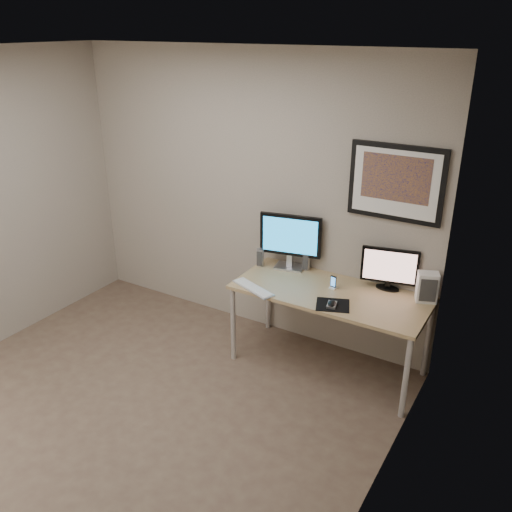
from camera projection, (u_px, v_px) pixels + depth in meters
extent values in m
plane|color=#4E3A30|center=(134.00, 415.00, 4.14)|extent=(3.60, 3.60, 0.00)
plane|color=white|center=(93.00, 53.00, 3.11)|extent=(3.60, 3.60, 0.00)
plane|color=gray|center=(249.00, 196.00, 4.96)|extent=(3.60, 0.00, 3.60)
plane|color=gray|center=(374.00, 333.00, 2.78)|extent=(0.00, 3.40, 3.40)
cube|color=olive|center=(330.00, 293.00, 4.45)|extent=(1.60, 0.70, 0.03)
cylinder|color=silver|center=(233.00, 324.00, 4.71)|extent=(0.04, 0.04, 0.70)
cylinder|color=silver|center=(268.00, 296.00, 5.20)|extent=(0.04, 0.04, 0.70)
cylinder|color=silver|center=(406.00, 378.00, 3.99)|extent=(0.04, 0.04, 0.70)
cylinder|color=silver|center=(428.00, 339.00, 4.48)|extent=(0.04, 0.04, 0.70)
cube|color=black|center=(396.00, 183.00, 4.19)|extent=(0.75, 0.03, 0.60)
cube|color=silver|center=(395.00, 183.00, 4.17)|extent=(0.67, 0.00, 0.52)
cube|color=#C57A1A|center=(396.00, 178.00, 4.16)|extent=(0.54, 0.00, 0.36)
cube|color=#B6B7BC|center=(290.00, 267.00, 4.87)|extent=(0.29, 0.23, 0.02)
cube|color=#B6B7BC|center=(290.00, 260.00, 4.84)|extent=(0.06, 0.05, 0.11)
cube|color=black|center=(290.00, 235.00, 4.75)|extent=(0.55, 0.15, 0.37)
cube|color=#116BA0|center=(289.00, 236.00, 4.73)|extent=(0.48, 0.10, 0.31)
cube|color=black|center=(387.00, 288.00, 4.49)|extent=(0.21, 0.15, 0.02)
cube|color=black|center=(388.00, 285.00, 4.47)|extent=(0.05, 0.04, 0.04)
cube|color=black|center=(390.00, 266.00, 4.41)|extent=(0.45, 0.13, 0.30)
cube|color=#D19A8E|center=(389.00, 266.00, 4.39)|extent=(0.41, 0.10, 0.26)
cylinder|color=#B6B7BC|center=(260.00, 257.00, 4.88)|extent=(0.08, 0.08, 0.17)
cylinder|color=#B6B7BC|center=(306.00, 261.00, 4.81)|extent=(0.08, 0.08, 0.17)
cube|color=black|center=(333.00, 282.00, 4.47)|extent=(0.06, 0.06, 0.12)
cube|color=silver|center=(253.00, 288.00, 4.49)|extent=(0.45, 0.26, 0.02)
cube|color=black|center=(333.00, 305.00, 4.23)|extent=(0.32, 0.31, 0.00)
ellipsoid|color=black|center=(332.00, 304.00, 4.20)|extent=(0.09, 0.12, 0.04)
cube|color=silver|center=(427.00, 287.00, 4.25)|extent=(0.19, 0.17, 0.24)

